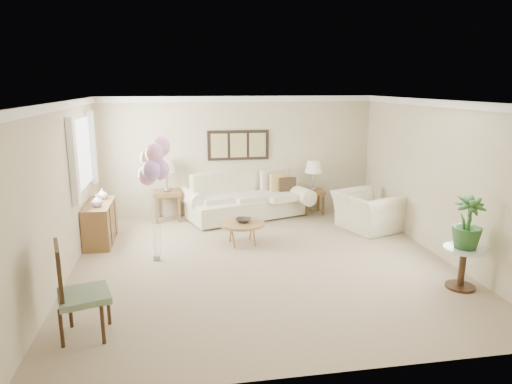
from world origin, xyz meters
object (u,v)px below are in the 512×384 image
accent_chair (76,289)px  balloon_cluster (154,163)px  coffee_table (242,224)px  sofa (245,200)px  armchair (367,211)px

accent_chair → balloon_cluster: balloon_cluster is taller
coffee_table → sofa: bearing=79.8°
sofa → armchair: (2.26, -1.27, -0.01)m
coffee_table → armchair: size_ratio=0.70×
armchair → balloon_cluster: size_ratio=0.57×
sofa → coffee_table: sofa is taller
coffee_table → armchair: 2.61m
armchair → coffee_table: bearing=81.8°
armchair → accent_chair: bearing=105.7°
sofa → armchair: bearing=-29.3°
accent_chair → coffee_table: bearing=50.6°
sofa → accent_chair: (-2.60, -4.50, 0.19)m
armchair → accent_chair: 5.84m
balloon_cluster → coffee_table: bearing=20.6°
armchair → accent_chair: accent_chair is taller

